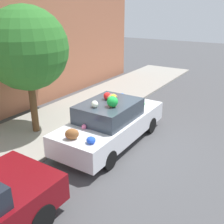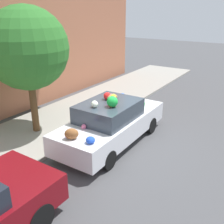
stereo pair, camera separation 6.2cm
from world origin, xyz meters
name	(u,v)px [view 1 (the left image)]	position (x,y,z in m)	size (l,w,h in m)	color
ground_plane	(113,142)	(0.00, 0.00, 0.00)	(60.00, 60.00, 0.00)	#4C4C4F
sidewalk_curb	(54,123)	(0.00, 2.70, 0.05)	(24.00, 3.20, 0.10)	#9E998E
building_facade	(6,47)	(-0.03, 4.91, 2.80)	(18.00, 1.20, 5.68)	#B26B4C
street_tree	(27,49)	(-0.89, 2.72, 3.00)	(2.70, 2.70, 4.26)	brown
fire_hydrant	(103,104)	(1.95, 1.72, 0.45)	(0.20, 0.20, 0.70)	red
art_car	(111,122)	(-0.05, 0.04, 0.76)	(4.44, 1.75, 1.81)	silver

